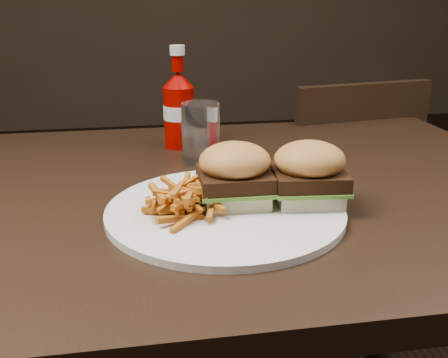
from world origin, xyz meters
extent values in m
cube|color=black|center=(0.00, 0.00, 0.73)|extent=(1.20, 0.80, 0.04)
cube|color=black|center=(0.43, 0.57, 0.43)|extent=(0.44, 0.44, 0.04)
cylinder|color=white|center=(0.02, -0.12, 0.76)|extent=(0.34, 0.34, 0.01)
cube|color=beige|center=(0.04, -0.11, 0.77)|extent=(0.09, 0.09, 0.02)
cube|color=beige|center=(0.14, -0.12, 0.77)|extent=(0.10, 0.09, 0.02)
cylinder|color=#940300|center=(-0.01, 0.23, 0.81)|extent=(0.07, 0.07, 0.12)
cylinder|color=white|center=(0.02, 0.13, 0.81)|extent=(0.09, 0.09, 0.11)
camera|label=1|loc=(-0.09, -0.80, 1.05)|focal=42.00mm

